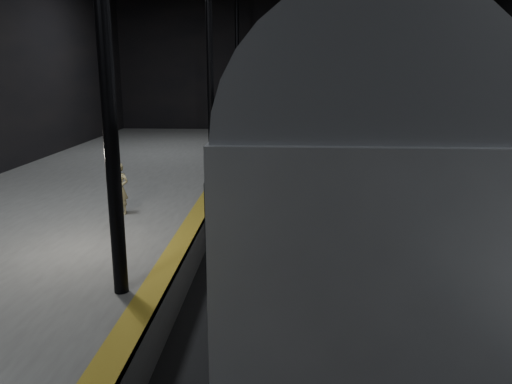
{
  "coord_description": "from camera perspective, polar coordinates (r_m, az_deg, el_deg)",
  "views": [
    {
      "loc": [
        -0.84,
        -12.39,
        5.01
      ],
      "look_at": [
        -1.51,
        -0.2,
        2.0
      ],
      "focal_mm": 35.0,
      "sensor_mm": 36.0,
      "label": 1
    }
  ],
  "objects": [
    {
      "name": "track",
      "position": [
        13.37,
        6.58,
        -7.94
      ],
      "size": [
        2.4,
        43.0,
        0.24
      ],
      "color": "#3F3328",
      "rests_on": "ground"
    },
    {
      "name": "woman",
      "position": [
        14.58,
        -15.32,
        0.37
      ],
      "size": [
        0.6,
        0.45,
        1.47
      ],
      "primitive_type": "imported",
      "rotation": [
        0.0,
        0.0,
        -0.2
      ],
      "color": "#9A8E5E",
      "rests_on": "platform_left"
    },
    {
      "name": "tactile_strip",
      "position": [
        13.24,
        -7.51,
        -3.88
      ],
      "size": [
        0.5,
        43.8,
        0.01
      ],
      "primitive_type": "cube",
      "color": "brown",
      "rests_on": "platform_left"
    },
    {
      "name": "train",
      "position": [
        15.23,
        6.32,
        6.92
      ],
      "size": [
        3.2,
        21.42,
        5.73
      ],
      "color": "#A5A8AD",
      "rests_on": "ground"
    },
    {
      "name": "ground",
      "position": [
        13.39,
        6.57,
        -8.22
      ],
      "size": [
        44.0,
        44.0,
        0.0
      ],
      "primitive_type": "plane",
      "color": "black",
      "rests_on": "ground"
    },
    {
      "name": "platform_left",
      "position": [
        14.77,
        -23.94,
        -5.17
      ],
      "size": [
        9.0,
        43.8,
        1.0
      ],
      "primitive_type": "cube",
      "color": "#4F504D",
      "rests_on": "ground"
    }
  ]
}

